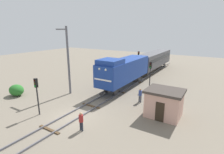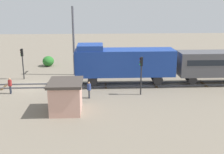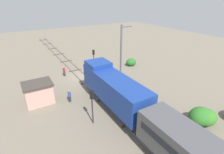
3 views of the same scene
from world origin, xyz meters
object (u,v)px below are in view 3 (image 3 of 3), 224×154
(worker_by_signal, at_px, (69,95))
(locomotive, at_px, (113,87))
(worker_near_track, at_px, (64,71))
(relay_hut, at_px, (39,93))
(traffic_signal_mid, at_px, (92,101))
(catenary_mast, at_px, (121,52))
(traffic_signal_near, at_px, (94,56))

(worker_by_signal, bearing_deg, locomotive, 0.76)
(worker_near_track, distance_m, relay_hut, 8.15)
(traffic_signal_mid, bearing_deg, worker_by_signal, -81.40)
(locomotive, relative_size, catenary_mast, 1.32)
(traffic_signal_mid, distance_m, worker_by_signal, 5.63)
(traffic_signal_near, relative_size, traffic_signal_mid, 0.96)
(locomotive, bearing_deg, traffic_signal_near, -104.91)
(traffic_signal_near, xyz_separation_m, traffic_signal_mid, (6.60, 13.57, 0.11))
(locomotive, height_order, worker_near_track, locomotive)
(worker_near_track, height_order, relay_hut, relay_hut)
(traffic_signal_mid, bearing_deg, worker_near_track, -94.22)
(worker_near_track, xyz_separation_m, catenary_mast, (-7.46, 6.11, 3.64))
(traffic_signal_mid, bearing_deg, locomotive, -155.52)
(relay_hut, bearing_deg, locomotive, 143.06)
(worker_near_track, relative_size, worker_by_signal, 1.00)
(traffic_signal_near, relative_size, relay_hut, 1.08)
(traffic_signal_near, distance_m, worker_near_track, 5.84)
(traffic_signal_near, bearing_deg, traffic_signal_mid, 64.06)
(catenary_mast, relative_size, relay_hut, 2.51)
(locomotive, relative_size, worker_by_signal, 6.82)
(locomotive, xyz_separation_m, catenary_mast, (-5.06, -5.88, 1.86))
(catenary_mast, height_order, relay_hut, catenary_mast)
(locomotive, bearing_deg, worker_by_signal, -41.69)
(worker_by_signal, height_order, relay_hut, relay_hut)
(locomotive, distance_m, worker_near_track, 12.36)
(traffic_signal_near, distance_m, relay_hut, 12.52)
(relay_hut, bearing_deg, traffic_signal_mid, 119.70)
(worker_near_track, bearing_deg, worker_by_signal, 86.52)
(traffic_signal_mid, relative_size, worker_near_track, 2.33)
(traffic_signal_near, bearing_deg, worker_by_signal, 48.21)
(traffic_signal_near, relative_size, catenary_mast, 0.43)
(traffic_signal_mid, height_order, worker_near_track, traffic_signal_mid)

